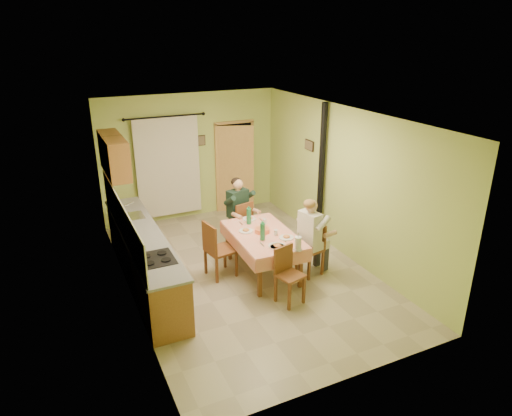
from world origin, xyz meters
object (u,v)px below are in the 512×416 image
man_right (311,228)px  stove_flue (320,193)px  dining_table (263,253)px  chair_far (240,233)px  man_far (239,205)px  chair_right (310,259)px  chair_left (220,260)px  chair_near (289,286)px

man_right → stove_flue: 1.46m
dining_table → chair_far: 1.14m
chair_far → man_far: 0.59m
chair_right → chair_left: 1.59m
dining_table → stove_flue: stove_flue is taller
chair_far → chair_right: 1.68m
chair_right → stove_flue: stove_flue is taller
chair_left → man_far: man_far is taller
man_far → man_right: size_ratio=1.00×
chair_far → chair_right: (0.70, -1.53, -0.00)m
stove_flue → man_far: bearing=165.8°
chair_right → man_far: 1.79m
chair_left → man_right: bearing=57.4°
chair_near → chair_left: (-0.68, 1.26, 0.00)m
man_far → man_right: 1.69m
chair_right → man_right: (-0.01, -0.00, 0.59)m
chair_far → man_far: bearing=90.0°
chair_right → stove_flue: bearing=-49.8°
man_far → chair_far: bearing=-90.0°
chair_far → chair_right: chair_far is taller
man_right → chair_right: bearing=-90.0°
chair_near → chair_right: (0.78, 0.64, 0.00)m
man_far → man_right: bearing=-80.1°
dining_table → stove_flue: size_ratio=0.61×
chair_far → chair_near: size_ratio=1.04×
dining_table → chair_right: (0.73, -0.39, -0.09)m
chair_left → stove_flue: 2.52m
chair_left → man_far: (0.76, 0.92, 0.59)m
dining_table → chair_left: (-0.73, 0.23, -0.09)m
chair_far → chair_left: (-0.76, -0.91, 0.00)m
dining_table → stove_flue: bearing=26.8°
chair_near → chair_left: size_ratio=0.91×
dining_table → chair_near: chair_near is taller
man_far → man_right: same height
dining_table → chair_near: bearing=-90.3°
chair_near → stove_flue: 2.55m
chair_near → chair_right: bearing=-154.6°
dining_table → chair_far: (0.04, 1.14, -0.09)m
chair_far → chair_right: bearing=-79.6°
man_far → chair_right: bearing=-79.7°
chair_near → man_right: man_right is taller
chair_near → chair_left: 1.43m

